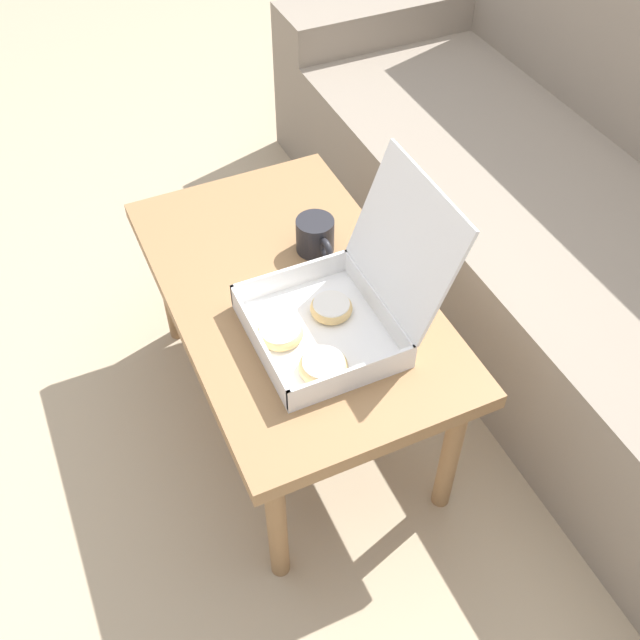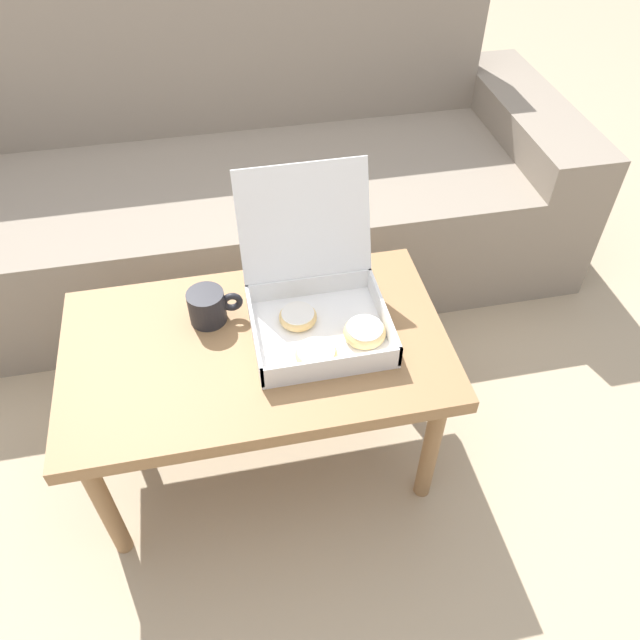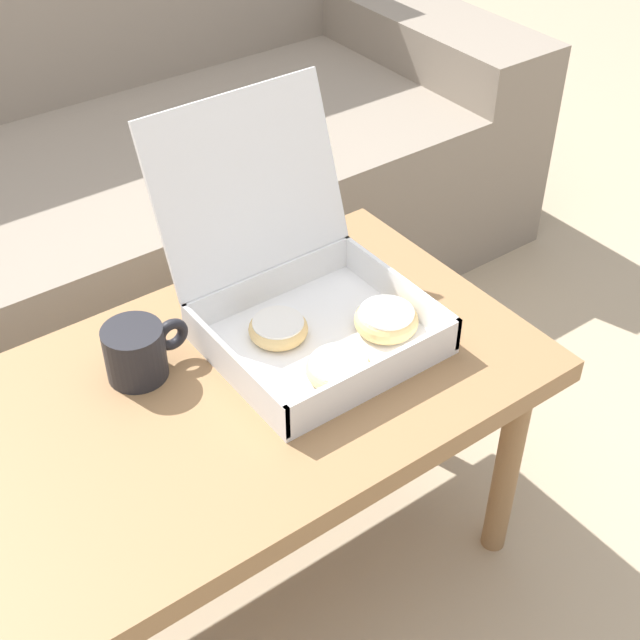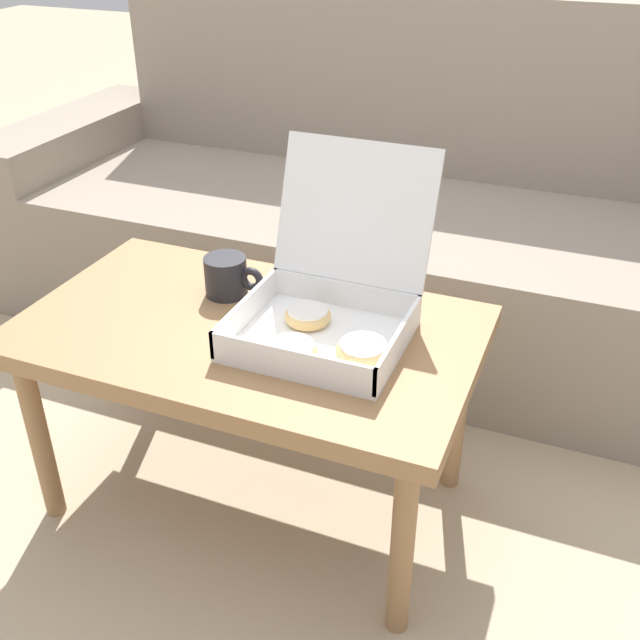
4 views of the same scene
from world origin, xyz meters
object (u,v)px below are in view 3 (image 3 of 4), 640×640
object	(u,v)px
coffee_table	(235,410)
couch	(18,205)
coffee_mug	(137,351)
pastry_box	(311,301)

from	to	relation	value
coffee_table	couch	bearing A→B (deg)	90.00
couch	coffee_mug	bearing A→B (deg)	-96.77
coffee_mug	couch	bearing A→B (deg)	83.23
pastry_box	coffee_table	bearing A→B (deg)	-169.43
coffee_table	coffee_mug	bearing A→B (deg)	133.55
pastry_box	coffee_mug	world-z (taller)	pastry_box
couch	coffee_mug	distance (m)	0.87
coffee_table	coffee_mug	size ratio (longest dim) A/B	6.88
couch	coffee_table	distance (m)	0.95
pastry_box	coffee_mug	distance (m)	0.28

